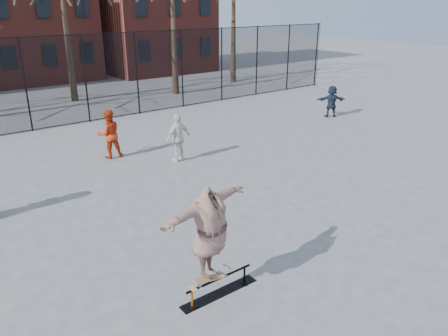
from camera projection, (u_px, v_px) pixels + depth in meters
ground at (248, 244)px, 10.30m from camera, size 100.00×100.00×0.00m
skate_rail at (219, 287)px, 8.49m from camera, size 1.71×0.26×0.38m
skateboard at (210, 279)px, 8.27m from camera, size 0.79×0.19×0.09m
skater at (210, 235)px, 7.93m from camera, size 2.32×1.19×1.82m
bystander_red at (109, 134)px, 15.66m from camera, size 0.93×0.77×1.76m
bystander_white at (178, 138)px, 15.32m from camera, size 1.06×0.57×1.72m
bystander_navy at (331, 101)px, 21.24m from camera, size 1.44×1.18×1.54m
fence at (58, 81)px, 19.22m from camera, size 34.03×0.07×4.00m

